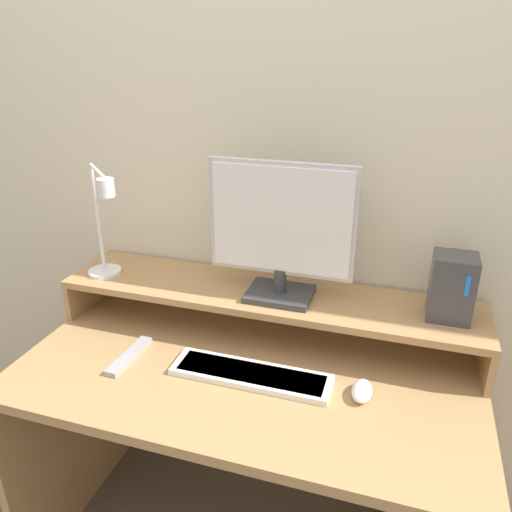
# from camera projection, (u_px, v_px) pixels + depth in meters

# --- Properties ---
(wall_back) EXTENTS (6.00, 0.05, 2.50)m
(wall_back) POSITION_uv_depth(u_px,v_px,m) (283.00, 154.00, 1.52)
(wall_back) COLOR beige
(wall_back) RESTS_ON ground_plane
(desk) EXTENTS (1.29, 0.67, 0.72)m
(desk) POSITION_uv_depth(u_px,v_px,m) (247.00, 424.00, 1.48)
(desk) COLOR #A87F51
(desk) RESTS_ON ground_plane
(monitor_shelf) EXTENTS (1.29, 0.27, 0.14)m
(monitor_shelf) POSITION_uv_depth(u_px,v_px,m) (266.00, 297.00, 1.53)
(monitor_shelf) COLOR #A87F51
(monitor_shelf) RESTS_ON desk
(monitor) EXTENTS (0.42, 0.15, 0.41)m
(monitor) POSITION_uv_depth(u_px,v_px,m) (281.00, 229.00, 1.41)
(monitor) COLOR #38383D
(monitor) RESTS_ON monitor_shelf
(desk_lamp) EXTENTS (0.21, 0.20, 0.37)m
(desk_lamp) POSITION_uv_depth(u_px,v_px,m) (104.00, 230.00, 1.51)
(desk_lamp) COLOR silver
(desk_lamp) RESTS_ON monitor_shelf
(router_dock) EXTENTS (0.11, 0.10, 0.19)m
(router_dock) POSITION_uv_depth(u_px,v_px,m) (452.00, 287.00, 1.34)
(router_dock) COLOR #3D3D42
(router_dock) RESTS_ON monitor_shelf
(keyboard) EXTENTS (0.44, 0.12, 0.02)m
(keyboard) POSITION_uv_depth(u_px,v_px,m) (251.00, 375.00, 1.36)
(keyboard) COLOR white
(keyboard) RESTS_ON desk
(mouse) EXTENTS (0.05, 0.09, 0.03)m
(mouse) POSITION_uv_depth(u_px,v_px,m) (362.00, 391.00, 1.28)
(mouse) COLOR white
(mouse) RESTS_ON desk
(remote_control) EXTENTS (0.05, 0.19, 0.02)m
(remote_control) POSITION_uv_depth(u_px,v_px,m) (129.00, 356.00, 1.44)
(remote_control) COLOR #99999E
(remote_control) RESTS_ON desk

